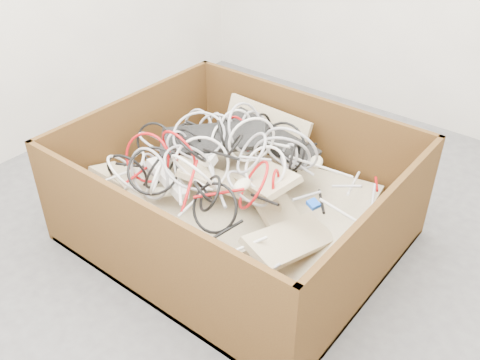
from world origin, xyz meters
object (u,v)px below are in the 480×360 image
Objects in this scene: power_strip_left at (190,160)px; power_strip_right at (167,179)px; cardboard_box at (234,211)px; vga_plug at (313,204)px.

power_strip_left reaches higher than power_strip_right.
cardboard_box is at bearing 2.63° from power_strip_left.
cardboard_box reaches higher than power_strip_right.
power_strip_left is at bearing -166.24° from cardboard_box.
vga_plug is (0.40, 0.01, 0.22)m from cardboard_box.
power_strip_right is at bearing -130.94° from cardboard_box.
cardboard_box is at bearing 62.94° from power_strip_right.
cardboard_box is 0.46m from vga_plug.
vga_plug is (0.59, 0.22, 0.01)m from power_strip_right.
cardboard_box is at bearing -158.56° from vga_plug.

